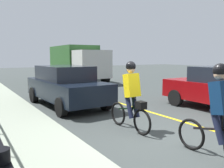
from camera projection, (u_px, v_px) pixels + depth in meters
name	position (u px, v px, depth m)	size (l,w,h in m)	color
ground_plane	(160.00, 139.00, 5.57)	(80.00, 80.00, 0.00)	#373D3C
lane_line_centre	(203.00, 128.00, 6.42)	(36.00, 0.12, 0.01)	yellow
cyclist_lead	(131.00, 96.00, 6.09)	(1.71, 0.36, 1.83)	black
cyclist_follow	(219.00, 113.00, 4.31)	(1.71, 0.36, 1.83)	black
parked_sedan_rear	(66.00, 85.00, 9.23)	(4.47, 2.07, 1.58)	black
box_truck_background	(77.00, 62.00, 18.22)	(6.77, 2.68, 2.78)	#2A5927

